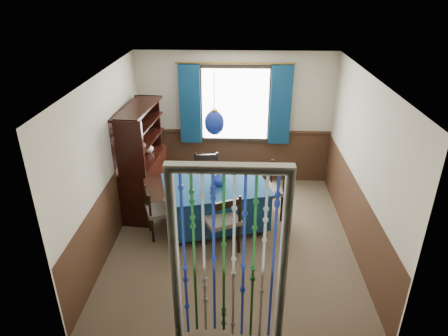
{
  "coord_description": "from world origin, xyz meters",
  "views": [
    {
      "loc": [
        0.08,
        -5.09,
        3.67
      ],
      "look_at": [
        -0.14,
        0.32,
        1.05
      ],
      "focal_mm": 32.0,
      "sensor_mm": 36.0,
      "label": 1
    }
  ],
  "objects_px": {
    "chair_far": "(207,179)",
    "pendant_lamp": "(214,122)",
    "dining_table": "(215,202)",
    "bowl_shelf": "(139,146)",
    "sideboard": "(143,174)",
    "chair_left": "(158,211)",
    "vase_sideboard": "(148,147)",
    "chair_right": "(269,191)",
    "vase_table": "(219,179)",
    "chair_near": "(222,221)"
  },
  "relations": [
    {
      "from": "vase_sideboard",
      "to": "chair_near",
      "type": "bearing_deg",
      "value": -48.04
    },
    {
      "from": "chair_right",
      "to": "sideboard",
      "type": "height_order",
      "value": "sideboard"
    },
    {
      "from": "sideboard",
      "to": "chair_right",
      "type": "bearing_deg",
      "value": -2.89
    },
    {
      "from": "pendant_lamp",
      "to": "bowl_shelf",
      "type": "height_order",
      "value": "pendant_lamp"
    },
    {
      "from": "dining_table",
      "to": "chair_near",
      "type": "relative_size",
      "value": 1.89
    },
    {
      "from": "vase_table",
      "to": "bowl_shelf",
      "type": "relative_size",
      "value": 0.87
    },
    {
      "from": "sideboard",
      "to": "vase_table",
      "type": "xyz_separation_m",
      "value": [
        1.33,
        -0.61,
        0.24
      ]
    },
    {
      "from": "sideboard",
      "to": "pendant_lamp",
      "type": "relative_size",
      "value": 1.97
    },
    {
      "from": "chair_right",
      "to": "vase_table",
      "type": "relative_size",
      "value": 4.64
    },
    {
      "from": "chair_far",
      "to": "bowl_shelf",
      "type": "height_order",
      "value": "bowl_shelf"
    },
    {
      "from": "chair_far",
      "to": "chair_right",
      "type": "height_order",
      "value": "chair_right"
    },
    {
      "from": "chair_near",
      "to": "chair_right",
      "type": "distance_m",
      "value": 1.16
    },
    {
      "from": "chair_left",
      "to": "vase_table",
      "type": "distance_m",
      "value": 1.05
    },
    {
      "from": "chair_far",
      "to": "vase_table",
      "type": "bearing_deg",
      "value": 102.45
    },
    {
      "from": "chair_right",
      "to": "sideboard",
      "type": "relative_size",
      "value": 0.53
    },
    {
      "from": "pendant_lamp",
      "to": "bowl_shelf",
      "type": "relative_size",
      "value": 3.9
    },
    {
      "from": "vase_sideboard",
      "to": "sideboard",
      "type": "bearing_deg",
      "value": -102.29
    },
    {
      "from": "dining_table",
      "to": "vase_table",
      "type": "distance_m",
      "value": 0.43
    },
    {
      "from": "dining_table",
      "to": "vase_sideboard",
      "type": "bearing_deg",
      "value": 129.12
    },
    {
      "from": "chair_right",
      "to": "bowl_shelf",
      "type": "distance_m",
      "value": 2.19
    },
    {
      "from": "sideboard",
      "to": "vase_sideboard",
      "type": "relative_size",
      "value": 9.25
    },
    {
      "from": "chair_far",
      "to": "chair_left",
      "type": "bearing_deg",
      "value": 48.91
    },
    {
      "from": "sideboard",
      "to": "vase_table",
      "type": "height_order",
      "value": "sideboard"
    },
    {
      "from": "chair_near",
      "to": "chair_far",
      "type": "distance_m",
      "value": 1.37
    },
    {
      "from": "chair_far",
      "to": "bowl_shelf",
      "type": "bearing_deg",
      "value": 16.02
    },
    {
      "from": "chair_left",
      "to": "pendant_lamp",
      "type": "distance_m",
      "value": 1.61
    },
    {
      "from": "chair_near",
      "to": "chair_far",
      "type": "relative_size",
      "value": 1.05
    },
    {
      "from": "dining_table",
      "to": "sideboard",
      "type": "distance_m",
      "value": 1.41
    },
    {
      "from": "chair_near",
      "to": "bowl_shelf",
      "type": "height_order",
      "value": "bowl_shelf"
    },
    {
      "from": "chair_near",
      "to": "bowl_shelf",
      "type": "xyz_separation_m",
      "value": [
        -1.34,
        0.9,
        0.75
      ]
    },
    {
      "from": "pendant_lamp",
      "to": "vase_table",
      "type": "distance_m",
      "value": 0.9
    },
    {
      "from": "chair_far",
      "to": "pendant_lamp",
      "type": "distance_m",
      "value": 1.47
    },
    {
      "from": "chair_left",
      "to": "sideboard",
      "type": "height_order",
      "value": "sideboard"
    },
    {
      "from": "chair_near",
      "to": "chair_far",
      "type": "bearing_deg",
      "value": 78.11
    },
    {
      "from": "dining_table",
      "to": "bowl_shelf",
      "type": "relative_size",
      "value": 7.75
    },
    {
      "from": "chair_far",
      "to": "pendant_lamp",
      "type": "height_order",
      "value": "pendant_lamp"
    },
    {
      "from": "sideboard",
      "to": "vase_table",
      "type": "distance_m",
      "value": 1.48
    },
    {
      "from": "dining_table",
      "to": "vase_table",
      "type": "xyz_separation_m",
      "value": [
        0.06,
        -0.02,
        0.42
      ]
    },
    {
      "from": "dining_table",
      "to": "chair_left",
      "type": "xyz_separation_m",
      "value": [
        -0.86,
        -0.28,
        -0.0
      ]
    },
    {
      "from": "chair_left",
      "to": "chair_right",
      "type": "distance_m",
      "value": 1.81
    },
    {
      "from": "chair_left",
      "to": "sideboard",
      "type": "relative_size",
      "value": 0.45
    },
    {
      "from": "chair_near",
      "to": "chair_right",
      "type": "bearing_deg",
      "value": 26.32
    },
    {
      "from": "chair_right",
      "to": "vase_sideboard",
      "type": "height_order",
      "value": "vase_sideboard"
    },
    {
      "from": "pendant_lamp",
      "to": "vase_table",
      "type": "height_order",
      "value": "pendant_lamp"
    },
    {
      "from": "chair_right",
      "to": "pendant_lamp",
      "type": "distance_m",
      "value": 1.55
    },
    {
      "from": "pendant_lamp",
      "to": "vase_sideboard",
      "type": "xyz_separation_m",
      "value": [
        -1.21,
        0.86,
        -0.77
      ]
    },
    {
      "from": "chair_left",
      "to": "pendant_lamp",
      "type": "height_order",
      "value": "pendant_lamp"
    },
    {
      "from": "dining_table",
      "to": "bowl_shelf",
      "type": "height_order",
      "value": "bowl_shelf"
    },
    {
      "from": "chair_left",
      "to": "vase_sideboard",
      "type": "height_order",
      "value": "vase_sideboard"
    },
    {
      "from": "chair_near",
      "to": "sideboard",
      "type": "relative_size",
      "value": 0.53
    }
  ]
}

